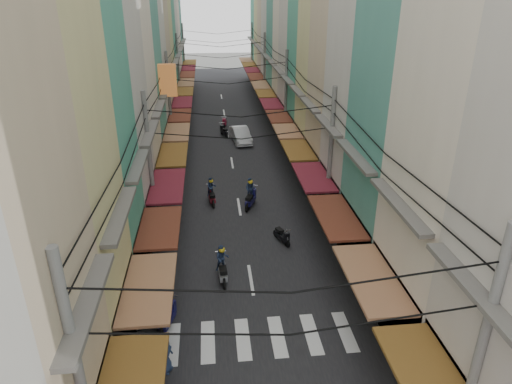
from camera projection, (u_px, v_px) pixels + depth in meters
ground at (247, 257)px, 23.78m from camera, size 160.00×160.00×0.00m
road at (228, 140)px, 41.89m from camera, size 10.00×80.00×0.02m
sidewalk_left at (157, 142)px, 41.27m from camera, size 3.00×80.00×0.06m
sidewalk_right at (298, 137)px, 42.50m from camera, size 3.00×80.00×0.06m
crosswalk at (260, 338)px, 18.34m from camera, size 7.55×2.40×0.01m
building_row_left at (121, 32)px, 33.99m from camera, size 7.80×67.67×23.70m
building_row_right at (329, 35)px, 35.55m from camera, size 7.80×68.98×22.59m
utility_poles at (229, 77)px, 34.66m from camera, size 10.20×66.13×8.20m
white_car at (241, 142)px, 41.36m from camera, size 4.90×2.45×1.66m
bicycle at (398, 283)px, 21.73m from camera, size 1.57×1.05×1.01m
moving_scooters at (224, 204)px, 28.29m from camera, size 6.17×31.22×1.96m
parked_scooters at (347, 268)px, 22.10m from camera, size 13.14×12.70×0.96m
pedestrians at (178, 221)px, 25.31m from camera, size 11.70×21.01×2.26m
market_umbrella at (442, 308)px, 16.90m from camera, size 2.18×2.18×2.30m
traffic_sign at (365, 231)px, 21.75m from camera, size 0.10×0.67×3.05m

